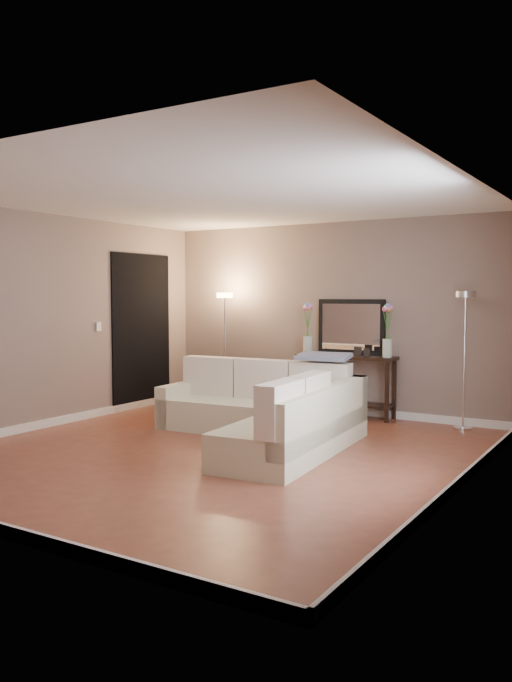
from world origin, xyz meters
The scene contains 21 objects.
floor centered at (0.00, 0.00, -0.01)m, with size 5.00×5.50×0.01m, color brown.
ceiling centered at (0.00, 0.00, 2.60)m, with size 5.00×5.50×0.01m, color white.
wall_back centered at (0.00, 2.76, 1.30)m, with size 5.00×0.02×2.60m, color gray.
wall_left centered at (-2.51, 0.00, 1.30)m, with size 0.02×5.50×2.60m, color gray.
wall_right centered at (2.51, 0.00, 1.30)m, with size 0.02×5.50×2.60m, color gray.
baseboard_back centered at (0.00, 2.73, 0.05)m, with size 5.00×0.03×0.10m, color white.
baseboard_left centered at (-2.48, 0.00, 0.05)m, with size 0.03×5.50×0.10m, color white.
baseboard_right centered at (2.48, 0.00, 0.05)m, with size 0.03×5.50×0.10m, color white.
doorway centered at (-2.48, 1.70, 1.10)m, with size 0.02×1.20×2.20m, color black.
switch_plate centered at (-2.48, 0.85, 1.20)m, with size 0.02×0.08×0.12m, color white.
sectional_sofa centered at (0.21, 0.74, 0.31)m, with size 2.57×2.35×0.84m.
throw_blanket centered at (0.58, 1.35, 0.91)m, with size 0.60×0.35×0.05m, color slate.
console_table centered at (0.25, 2.53, 0.46)m, with size 1.34×0.40×0.82m.
leaning_mirror centered at (0.33, 2.70, 1.19)m, with size 0.94×0.08×0.74m.
table_decor centered at (0.33, 2.49, 0.85)m, with size 0.57×0.13×0.13m.
flower_vase_left centered at (-0.23, 2.51, 1.11)m, with size 0.15×0.13×0.70m.
flower_vase_right centered at (0.90, 2.55, 1.11)m, with size 0.15×0.13×0.70m.
floor_lamp_lit centered at (-1.52, 2.41, 1.16)m, with size 0.27×0.27×1.65m.
floor_lamp_unlit centered at (1.88, 2.50, 1.17)m, with size 0.25×0.25×1.66m.
charcoal_rug centered at (-1.66, 2.12, 0.01)m, with size 1.07×0.81×0.01m, color black.
black_bag centered at (-1.85, 2.06, 0.21)m, with size 0.30×0.21×0.20m, color black.
Camera 1 is at (3.90, -5.53, 1.62)m, focal length 35.00 mm.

